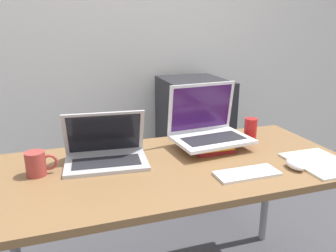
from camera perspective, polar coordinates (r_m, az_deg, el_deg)
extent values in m
cube|color=silver|center=(2.78, -9.52, 16.70)|extent=(8.00, 0.05, 2.70)
cube|color=brown|center=(1.48, 0.83, -7.16)|extent=(1.60, 0.73, 0.03)
cylinder|color=gray|center=(1.89, -25.47, -16.43)|extent=(0.05, 0.05, 0.74)
cylinder|color=gray|center=(2.21, 16.83, -10.35)|extent=(0.05, 0.05, 0.74)
cube|color=#B2B2B7|center=(1.49, -10.66, -6.25)|extent=(0.38, 0.27, 0.02)
cube|color=#232328|center=(1.48, -10.66, -6.14)|extent=(0.31, 0.15, 0.00)
cube|color=#B2B2B7|center=(1.52, -11.03, -1.20)|extent=(0.37, 0.13, 0.22)
cube|color=black|center=(1.51, -11.02, -1.31)|extent=(0.33, 0.11, 0.19)
cube|color=maroon|center=(1.66, 7.07, -3.45)|extent=(0.19, 0.22, 0.02)
cube|color=gold|center=(1.66, 7.09, -2.77)|extent=(0.18, 0.22, 0.02)
cube|color=silver|center=(1.64, 7.63, -2.29)|extent=(0.39, 0.29, 0.02)
cube|color=#232328|center=(1.63, 7.92, -2.15)|extent=(0.31, 0.16, 0.00)
cube|color=silver|center=(1.70, 5.84, 3.22)|extent=(0.37, 0.07, 0.26)
cube|color=#381451|center=(1.69, 5.92, 3.17)|extent=(0.33, 0.06, 0.23)
cube|color=white|center=(1.41, 13.61, -8.06)|extent=(0.27, 0.11, 0.01)
cube|color=silver|center=(1.40, 13.63, -7.80)|extent=(0.25, 0.09, 0.00)
ellipsoid|color=white|center=(1.52, 21.24, -6.31)|extent=(0.06, 0.10, 0.04)
cube|color=white|center=(1.62, 25.05, -5.86)|extent=(0.24, 0.29, 0.01)
cylinder|color=#9E3833|center=(1.45, -22.05, -6.11)|extent=(0.08, 0.08, 0.10)
torus|color=#9E3833|center=(1.45, -19.99, -5.94)|extent=(0.07, 0.01, 0.07)
cylinder|color=red|center=(1.80, 14.17, -0.61)|extent=(0.07, 0.07, 0.12)
cube|color=#232328|center=(2.70, 4.34, -1.97)|extent=(0.47, 0.57, 0.96)
cube|color=#4C4C51|center=(2.49, 10.02, -2.70)|extent=(0.02, 0.02, 0.48)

